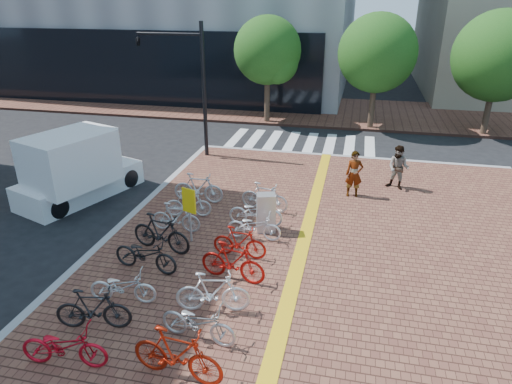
% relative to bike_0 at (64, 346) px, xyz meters
% --- Properties ---
extents(ground, '(120.00, 120.00, 0.00)m').
position_rel_bike_0_xyz_m(ground, '(2.06, 2.53, -0.62)').
color(ground, black).
rests_on(ground, ground).
extents(kerb_north, '(14.00, 0.25, 0.15)m').
position_rel_bike_0_xyz_m(kerb_north, '(5.06, 14.53, -0.55)').
color(kerb_north, gray).
rests_on(kerb_north, ground).
extents(far_sidewalk, '(70.00, 8.00, 0.15)m').
position_rel_bike_0_xyz_m(far_sidewalk, '(2.06, 23.53, -0.55)').
color(far_sidewalk, brown).
rests_on(far_sidewalk, ground).
extents(crosswalk, '(7.50, 4.00, 0.01)m').
position_rel_bike_0_xyz_m(crosswalk, '(2.56, 16.53, -0.62)').
color(crosswalk, silver).
rests_on(crosswalk, ground).
extents(street_trees, '(16.20, 4.60, 6.35)m').
position_rel_bike_0_xyz_m(street_trees, '(7.10, 19.99, 3.48)').
color(street_trees, '#38281E').
rests_on(street_trees, far_sidewalk).
extents(bike_0, '(1.86, 0.83, 0.95)m').
position_rel_bike_0_xyz_m(bike_0, '(0.00, 0.00, 0.00)').
color(bike_0, red).
rests_on(bike_0, sidewalk).
extents(bike_1, '(1.77, 0.82, 1.03)m').
position_rel_bike_0_xyz_m(bike_1, '(-0.03, 1.13, 0.04)').
color(bike_1, black).
rests_on(bike_1, sidewalk).
extents(bike_2, '(1.71, 0.79, 0.87)m').
position_rel_bike_0_xyz_m(bike_2, '(0.14, 2.17, -0.04)').
color(bike_2, silver).
rests_on(bike_2, sidewalk).
extents(bike_3, '(1.95, 0.88, 0.99)m').
position_rel_bike_0_xyz_m(bike_3, '(0.07, 3.58, 0.02)').
color(bike_3, black).
rests_on(bike_3, sidewalk).
extents(bike_4, '(2.00, 0.91, 1.16)m').
position_rel_bike_0_xyz_m(bike_4, '(0.05, 4.65, 0.11)').
color(bike_4, black).
rests_on(bike_4, sidewalk).
extents(bike_5, '(1.61, 0.48, 0.97)m').
position_rel_bike_0_xyz_m(bike_5, '(0.01, 5.87, 0.01)').
color(bike_5, silver).
rests_on(bike_5, sidewalk).
extents(bike_6, '(1.62, 0.72, 0.94)m').
position_rel_bike_0_xyz_m(bike_6, '(0.02, 6.94, -0.00)').
color(bike_6, silver).
rests_on(bike_6, sidewalk).
extents(bike_7, '(1.84, 0.55, 1.10)m').
position_rel_bike_0_xyz_m(bike_7, '(-0.03, 8.13, 0.08)').
color(bike_7, silver).
rests_on(bike_7, sidewalk).
extents(bike_8, '(1.97, 0.75, 1.16)m').
position_rel_bike_0_xyz_m(bike_8, '(2.34, 0.18, 0.11)').
color(bike_8, '#A41E0B').
rests_on(bike_8, sidewalk).
extents(bike_9, '(1.83, 0.85, 0.92)m').
position_rel_bike_0_xyz_m(bike_9, '(2.37, 1.29, -0.01)').
color(bike_9, '#AEAEB3').
rests_on(bike_9, sidewalk).
extents(bike_10, '(1.83, 0.83, 1.06)m').
position_rel_bike_0_xyz_m(bike_10, '(2.38, 2.30, 0.06)').
color(bike_10, white).
rests_on(bike_10, sidewalk).
extents(bike_11, '(1.87, 0.79, 1.09)m').
position_rel_bike_0_xyz_m(bike_11, '(2.48, 3.66, 0.07)').
color(bike_11, '#B0110C').
rests_on(bike_11, sidewalk).
extents(bike_12, '(1.61, 0.55, 0.95)m').
position_rel_bike_0_xyz_m(bike_12, '(2.37, 4.81, 0.00)').
color(bike_12, red).
rests_on(bike_12, sidewalk).
extents(bike_13, '(1.69, 0.60, 0.88)m').
position_rel_bike_0_xyz_m(bike_13, '(2.54, 5.91, -0.03)').
color(bike_13, white).
rests_on(bike_13, sidewalk).
extents(bike_14, '(1.78, 0.66, 0.92)m').
position_rel_bike_0_xyz_m(bike_14, '(2.38, 6.84, -0.01)').
color(bike_14, silver).
rests_on(bike_14, sidewalk).
extents(bike_15, '(1.77, 0.78, 1.03)m').
position_rel_bike_0_xyz_m(bike_15, '(2.44, 7.95, 0.04)').
color(bike_15, silver).
rests_on(bike_15, sidewalk).
extents(pedestrian_a, '(0.68, 0.50, 1.73)m').
position_rel_bike_0_xyz_m(pedestrian_a, '(5.39, 9.94, 0.39)').
color(pedestrian_a, gray).
rests_on(pedestrian_a, sidewalk).
extents(pedestrian_b, '(1.02, 0.93, 1.72)m').
position_rel_bike_0_xyz_m(pedestrian_b, '(7.02, 11.02, 0.39)').
color(pedestrian_b, '#464958').
rests_on(pedestrian_b, sidewalk).
extents(utility_box, '(0.67, 0.57, 1.26)m').
position_rel_bike_0_xyz_m(utility_box, '(2.78, 6.52, 0.16)').
color(utility_box, '#B9B8BD').
rests_on(utility_box, sidewalk).
extents(yellow_sign, '(0.46, 0.20, 1.75)m').
position_rel_bike_0_xyz_m(yellow_sign, '(0.70, 5.33, 0.74)').
color(yellow_sign, '#B7B7BC').
rests_on(yellow_sign, sidewalk).
extents(traffic_light_pole, '(3.18, 1.23, 5.92)m').
position_rel_bike_0_xyz_m(traffic_light_pole, '(-2.81, 13.27, 3.61)').
color(traffic_light_pole, black).
rests_on(traffic_light_pole, sidewalk).
extents(box_truck, '(3.39, 4.97, 2.65)m').
position_rel_bike_0_xyz_m(box_truck, '(-4.71, 7.89, 0.62)').
color(box_truck, white).
rests_on(box_truck, ground).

